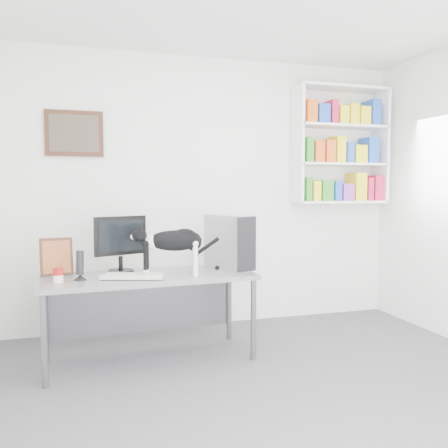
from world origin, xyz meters
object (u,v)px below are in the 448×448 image
object	(u,v)px
leaning_print	(56,256)
cat	(173,252)
speaker	(80,265)
desk	(150,318)
monitor	(120,244)
pc_tower	(229,242)
soup_can	(58,275)
bookshelf	(340,145)
keyboard	(133,276)

from	to	relation	value
leaning_print	cat	size ratio (longest dim) A/B	0.50
speaker	leaning_print	world-z (taller)	leaning_print
desk	leaning_print	xyz separation A→B (m)	(-0.71, 0.19, 0.51)
monitor	pc_tower	world-z (taller)	monitor
soup_can	cat	bearing A→B (deg)	0.17
speaker	monitor	bearing A→B (deg)	50.09
leaning_print	soup_can	world-z (taller)	leaning_print
monitor	speaker	size ratio (longest dim) A/B	2.02
pc_tower	speaker	bearing A→B (deg)	167.62
soup_can	speaker	bearing A→B (deg)	18.78
bookshelf	keyboard	bearing A→B (deg)	-159.36
bookshelf	speaker	xyz separation A→B (m)	(-2.67, -0.81, -1.03)
bookshelf	desk	size ratio (longest dim) A/B	0.74
keyboard	leaning_print	size ratio (longest dim) A/B	1.52
bookshelf	leaning_print	world-z (taller)	bookshelf
speaker	soup_can	distance (m)	0.18
cat	keyboard	bearing A→B (deg)	-170.23
monitor	pc_tower	bearing A→B (deg)	-24.22
bookshelf	keyboard	xyz separation A→B (m)	(-2.28, -0.86, -1.13)
soup_can	keyboard	bearing A→B (deg)	0.57
desk	speaker	bearing A→B (deg)	-176.41
desk	monitor	size ratio (longest dim) A/B	3.54
desk	speaker	world-z (taller)	speaker
pc_tower	soup_can	bearing A→B (deg)	168.80
speaker	cat	world-z (taller)	cat
bookshelf	soup_can	size ratio (longest dim) A/B	11.69
cat	speaker	bearing A→B (deg)	-173.80
desk	speaker	size ratio (longest dim) A/B	7.15
desk	monitor	bearing A→B (deg)	134.35
desk	cat	size ratio (longest dim) A/B	2.71
monitor	cat	world-z (taller)	monitor
keyboard	soup_can	size ratio (longest dim) A/B	4.46
leaning_print	bookshelf	bearing A→B (deg)	2.17
speaker	leaning_print	distance (m)	0.32
leaning_print	speaker	bearing A→B (deg)	-63.79
speaker	keyboard	bearing A→B (deg)	4.70
bookshelf	leaning_print	size ratio (longest dim) A/B	4.00
monitor	cat	xyz separation A→B (m)	(0.38, -0.30, -0.05)
leaning_print	soup_can	bearing A→B (deg)	-94.08
speaker	pc_tower	bearing A→B (deg)	20.17
cat	pc_tower	bearing A→B (deg)	34.03
monitor	soup_can	distance (m)	0.59
monitor	leaning_print	bearing A→B (deg)	159.51
soup_can	monitor	bearing A→B (deg)	32.86
pc_tower	cat	bearing A→B (deg)	-177.21
monitor	cat	distance (m)	0.49
keyboard	speaker	size ratio (longest dim) A/B	2.01
soup_can	desk	bearing A→B (deg)	9.93
desk	leaning_print	world-z (taller)	leaning_print
pc_tower	speaker	distance (m)	1.26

